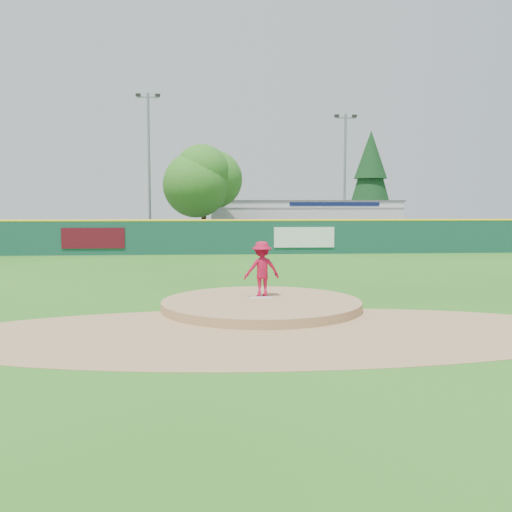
{
  "coord_description": "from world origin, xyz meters",
  "views": [
    {
      "loc": [
        -1.29,
        -15.51,
        2.84
      ],
      "look_at": [
        0.0,
        2.0,
        1.3
      ],
      "focal_mm": 40.0,
      "sensor_mm": 36.0,
      "label": 1
    }
  ],
  "objects": [
    {
      "name": "fence_banners",
      "position": [
        -2.11,
        17.92,
        1.0
      ],
      "size": [
        15.91,
        0.04,
        1.2
      ],
      "color": "#570C18",
      "rests_on": "ground"
    },
    {
      "name": "outfield_fence",
      "position": [
        0.0,
        18.0,
        1.09
      ],
      "size": [
        40.0,
        0.14,
        2.07
      ],
      "color": "#154437",
      "rests_on": "ground"
    },
    {
      "name": "pitching_rubber",
      "position": [
        0.0,
        0.3,
        0.27
      ],
      "size": [
        0.6,
        0.15,
        0.04
      ],
      "primitive_type": "cube",
      "color": "white",
      "rests_on": "pitchers_mound"
    },
    {
      "name": "ground",
      "position": [
        0.0,
        0.0,
        0.0
      ],
      "size": [
        120.0,
        120.0,
        0.0
      ],
      "primitive_type": "plane",
      "color": "#286B19",
      "rests_on": "ground"
    },
    {
      "name": "infield_dirt_arc",
      "position": [
        0.0,
        -3.0,
        0.01
      ],
      "size": [
        15.4,
        15.4,
        0.01
      ],
      "primitive_type": "cylinder",
      "color": "#9E774C",
      "rests_on": "ground"
    },
    {
      "name": "pitcher",
      "position": [
        0.06,
        0.59,
        1.05
      ],
      "size": [
        1.12,
        0.78,
        1.59
      ],
      "primitive_type": "imported",
      "rotation": [
        0.0,
        0.0,
        3.33
      ],
      "color": "#AA0E31",
      "rests_on": "pitchers_mound"
    },
    {
      "name": "pool_building_grp",
      "position": [
        6.0,
        31.99,
        1.66
      ],
      "size": [
        15.2,
        8.2,
        3.31
      ],
      "color": "silver",
      "rests_on": "ground"
    },
    {
      "name": "van",
      "position": [
        1.23,
        25.37,
        0.75
      ],
      "size": [
        5.55,
        3.1,
        1.47
      ],
      "primitive_type": "imported",
      "rotation": [
        0.0,
        0.0,
        1.44
      ],
      "color": "silver",
      "rests_on": "parking_lot"
    },
    {
      "name": "pitchers_mound",
      "position": [
        0.0,
        0.0,
        0.0
      ],
      "size": [
        5.5,
        5.5,
        0.5
      ],
      "primitive_type": "cylinder",
      "color": "#9E774C",
      "rests_on": "ground"
    },
    {
      "name": "light_pole_left",
      "position": [
        -6.0,
        27.0,
        6.05
      ],
      "size": [
        1.75,
        0.25,
        11.0
      ],
      "color": "gray",
      "rests_on": "ground"
    },
    {
      "name": "deciduous_tree",
      "position": [
        -2.0,
        25.0,
        4.55
      ],
      "size": [
        5.6,
        5.6,
        7.36
      ],
      "color": "#382314",
      "rests_on": "ground"
    },
    {
      "name": "playground_slide",
      "position": [
        -12.96,
        24.14,
        0.7
      ],
      "size": [
        0.88,
        2.49,
        1.37
      ],
      "color": "#1A7CDF",
      "rests_on": "ground"
    },
    {
      "name": "light_pole_right",
      "position": [
        9.0,
        29.0,
        5.54
      ],
      "size": [
        1.75,
        0.25,
        10.0
      ],
      "color": "gray",
      "rests_on": "ground"
    },
    {
      "name": "conifer_tree",
      "position": [
        13.0,
        36.0,
        5.54
      ],
      "size": [
        4.4,
        4.4,
        9.5
      ],
      "color": "#382314",
      "rests_on": "ground"
    },
    {
      "name": "parking_lot",
      "position": [
        0.0,
        27.0,
        0.01
      ],
      "size": [
        44.0,
        16.0,
        0.02
      ],
      "primitive_type": "cube",
      "color": "#38383A",
      "rests_on": "ground"
    }
  ]
}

